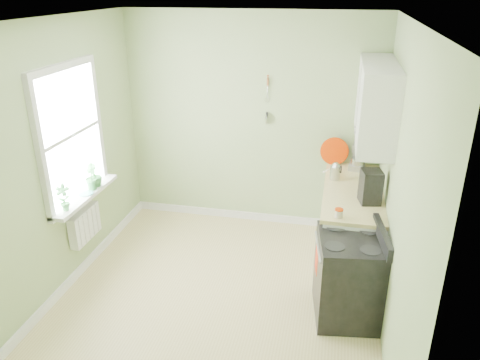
% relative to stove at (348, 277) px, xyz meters
% --- Properties ---
extents(floor, '(3.20, 3.60, 0.02)m').
position_rel_stove_xyz_m(floor, '(-1.28, -0.05, -0.43)').
color(floor, tan).
rests_on(floor, ground).
extents(ceiling, '(3.20, 3.60, 0.02)m').
position_rel_stove_xyz_m(ceiling, '(-1.28, -0.05, 2.29)').
color(ceiling, white).
rests_on(ceiling, wall_back).
extents(wall_back, '(3.20, 0.02, 2.70)m').
position_rel_stove_xyz_m(wall_back, '(-1.28, 1.76, 0.93)').
color(wall_back, '#A4BA7E').
rests_on(wall_back, floor).
extents(wall_left, '(0.02, 3.60, 2.70)m').
position_rel_stove_xyz_m(wall_left, '(-2.89, -0.05, 0.93)').
color(wall_left, '#A4BA7E').
rests_on(wall_left, floor).
extents(wall_right, '(0.02, 3.60, 2.70)m').
position_rel_stove_xyz_m(wall_right, '(0.33, -0.05, 0.93)').
color(wall_right, '#A4BA7E').
rests_on(wall_right, floor).
extents(base_cabinets, '(0.60, 1.60, 0.87)m').
position_rel_stove_xyz_m(base_cabinets, '(0.02, 0.95, 0.01)').
color(base_cabinets, white).
rests_on(base_cabinets, floor).
extents(countertop, '(0.64, 1.60, 0.04)m').
position_rel_stove_xyz_m(countertop, '(0.01, 0.95, 0.47)').
color(countertop, '#EFDE92').
rests_on(countertop, base_cabinets).
extents(upper_cabinets, '(0.35, 1.40, 0.80)m').
position_rel_stove_xyz_m(upper_cabinets, '(0.15, 1.05, 1.43)').
color(upper_cabinets, white).
rests_on(upper_cabinets, wall_right).
extents(window, '(0.06, 1.14, 1.44)m').
position_rel_stove_xyz_m(window, '(-2.86, 0.25, 1.13)').
color(window, white).
rests_on(window, wall_left).
extents(window_sill, '(0.18, 1.14, 0.04)m').
position_rel_stove_xyz_m(window_sill, '(-2.79, 0.25, 0.46)').
color(window_sill, white).
rests_on(window_sill, wall_left).
extents(radiator, '(0.12, 0.50, 0.35)m').
position_rel_stove_xyz_m(radiator, '(-2.82, 0.20, 0.13)').
color(radiator, white).
rests_on(radiator, wall_left).
extents(wall_utensils, '(0.02, 0.14, 0.58)m').
position_rel_stove_xyz_m(wall_utensils, '(-1.08, 1.73, 1.14)').
color(wall_utensils, '#EFDE92').
rests_on(wall_utensils, wall_back).
extents(stove, '(0.68, 0.75, 0.95)m').
position_rel_stove_xyz_m(stove, '(0.00, 0.00, 0.00)').
color(stove, black).
rests_on(stove, floor).
extents(stand_mixer, '(0.21, 0.31, 0.35)m').
position_rel_stove_xyz_m(stand_mixer, '(0.05, 1.61, 0.64)').
color(stand_mixer, '#B2B2B7').
rests_on(stand_mixer, countertop).
extents(kettle, '(0.20, 0.12, 0.20)m').
position_rel_stove_xyz_m(kettle, '(-0.20, 1.19, 0.59)').
color(kettle, silver).
rests_on(kettle, countertop).
extents(coffee_maker, '(0.24, 0.25, 0.34)m').
position_rel_stove_xyz_m(coffee_maker, '(0.16, 0.66, 0.65)').
color(coffee_maker, black).
rests_on(coffee_maker, countertop).
extents(red_tray, '(0.34, 0.07, 0.34)m').
position_rel_stove_xyz_m(red_tray, '(-0.23, 1.67, 0.66)').
color(red_tray, '#B22900').
rests_on(red_tray, countertop).
extents(jar, '(0.08, 0.08, 0.09)m').
position_rel_stove_xyz_m(jar, '(-0.14, 0.25, 0.53)').
color(jar, beige).
rests_on(jar, countertop).
extents(plant_a, '(0.18, 0.16, 0.28)m').
position_rel_stove_xyz_m(plant_a, '(-2.78, -0.15, 0.62)').
color(plant_a, '#39833F').
rests_on(plant_a, window_sill).
extents(plant_b, '(0.20, 0.21, 0.29)m').
position_rel_stove_xyz_m(plant_b, '(-2.78, 0.38, 0.62)').
color(plant_b, '#39833F').
rests_on(plant_b, window_sill).
extents(plant_c, '(0.18, 0.18, 0.27)m').
position_rel_stove_xyz_m(plant_c, '(-2.78, 0.47, 0.61)').
color(plant_c, '#39833F').
rests_on(plant_c, window_sill).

